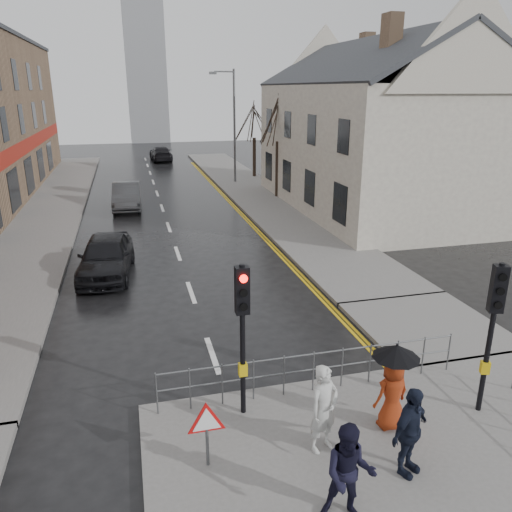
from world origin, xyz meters
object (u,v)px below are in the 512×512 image
pedestrian_with_umbrella (394,381)px  pedestrian_d (410,432)px  pedestrian_b (349,474)px  car_mid (127,196)px  car_parked (106,256)px  pedestrian_a (324,409)px

pedestrian_with_umbrella → pedestrian_d: 1.31m
pedestrian_b → car_mid: size_ratio=0.39×
car_parked → car_mid: size_ratio=1.01×
pedestrian_a → pedestrian_d: (1.25, -0.98, -0.03)m
car_mid → pedestrian_b: bearing=-81.0°
pedestrian_b → car_mid: bearing=119.0°
pedestrian_d → car_mid: size_ratio=0.38×
pedestrian_a → pedestrian_b: (-0.23, -1.66, -0.02)m
car_mid → pedestrian_with_umbrella: bearing=-75.9°
pedestrian_d → car_mid: bearing=73.0°
pedestrian_d → car_mid: (-4.68, 23.77, -0.26)m
pedestrian_with_umbrella → pedestrian_a: bearing=-170.4°
pedestrian_a → pedestrian_with_umbrella: pedestrian_with_umbrella is taller
pedestrian_b → pedestrian_a: bearing=103.6°
pedestrian_b → car_parked: pedestrian_b is taller
pedestrian_d → car_parked: pedestrian_d is taller
pedestrian_a → car_parked: bearing=88.1°
pedestrian_a → pedestrian_with_umbrella: size_ratio=0.95×
pedestrian_b → car_mid: pedestrian_b is taller
pedestrian_with_umbrella → car_mid: (-5.04, 22.52, -0.47)m
pedestrian_b → car_parked: bearing=129.0°
pedestrian_a → pedestrian_with_umbrella: (1.60, 0.27, 0.18)m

